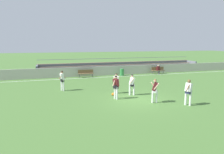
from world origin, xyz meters
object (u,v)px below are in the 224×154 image
bench_near_bin (86,73)px  player_white_dropping_back (116,82)px  bench_centre_sideline (158,70)px  player_white_trailing_run (62,79)px  bleacher_stand (123,67)px  trash_bin (122,72)px  soccer_ball (113,94)px  spectator_seated (158,69)px  player_white_on_ball (132,83)px  player_white_challenging (189,90)px  player_dark_deep_cover (155,89)px  player_dark_pressing_high (116,85)px

bench_near_bin → player_white_dropping_back: size_ratio=1.11×
player_white_dropping_back → bench_centre_sideline: bearing=44.8°
player_white_dropping_back → player_white_trailing_run: bearing=151.9°
bleacher_stand → player_white_trailing_run: 12.66m
bleacher_stand → bench_near_bin: bearing=-154.1°
trash_bin → soccer_ball: bearing=-113.9°
bleacher_stand → spectator_seated: (3.91, -2.86, -0.06)m
spectator_seated → bench_centre_sideline: bearing=90.0°
player_white_on_ball → trash_bin: bearing=74.6°
bench_near_bin → player_white_trailing_run: bearing=-116.0°
player_white_challenging → soccer_ball: (-3.88, 3.87, -0.91)m
bench_centre_sideline → player_white_dropping_back: player_white_dropping_back is taller
bench_centre_sideline → trash_bin: 5.05m
bench_near_bin → player_white_trailing_run: (-3.12, -6.38, 0.48)m
bleacher_stand → bench_near_bin: size_ratio=12.54×
spectator_seated → player_white_challenging: (-5.20, -12.93, 0.32)m
trash_bin → player_white_on_ball: player_white_on_ball is taller
trash_bin → player_white_trailing_run: player_white_trailing_run is taller
bench_near_bin → trash_bin: bench_near_bin is taller
trash_bin → player_white_on_ball: bearing=-105.4°
player_white_on_ball → soccer_ball: 1.70m
player_white_on_ball → player_white_trailing_run: bearing=148.2°
player_dark_deep_cover → soccer_ball: size_ratio=7.46×
spectator_seated → player_white_dropping_back: 12.06m
bench_near_bin → player_white_trailing_run: 7.11m
trash_bin → player_dark_deep_cover: (-1.94, -11.83, 0.55)m
player_white_challenging → player_dark_deep_cover: bearing=146.9°
player_dark_pressing_high → player_white_on_ball: player_dark_pressing_high is taller
player_dark_pressing_high → player_dark_deep_cover: size_ratio=1.04×
player_white_dropping_back → player_dark_deep_cover: 3.70m
bleacher_stand → player_dark_pressing_high: bearing=-112.2°
trash_bin → player_dark_deep_cover: 12.00m
bleacher_stand → bench_centre_sideline: size_ratio=12.54×
player_white_challenging → player_white_on_ball: 4.31m
bleacher_stand → player_dark_pressing_high: size_ratio=13.18×
player_white_challenging → player_dark_deep_cover: size_ratio=1.04×
player_white_on_ball → soccer_ball: bearing=167.1°
bleacher_stand → spectator_seated: bearing=-36.2°
bench_centre_sideline → trash_bin: (-5.05, -0.05, -0.12)m
bench_centre_sideline → player_dark_deep_cover: 13.79m
bleacher_stand → player_white_challenging: 15.85m
trash_bin → player_dark_pressing_high: player_dark_pressing_high is taller
soccer_ball → player_white_trailing_run: bearing=142.2°
bleacher_stand → trash_bin: bearing=-112.1°
spectator_seated → player_white_challenging: player_white_challenging is taller
spectator_seated → player_white_trailing_run: bearing=-153.7°
spectator_seated → bleacher_stand: bearing=143.8°
player_white_challenging → bench_near_bin: bearing=108.5°
bleacher_stand → player_dark_deep_cover: bleacher_stand is taller
player_white_trailing_run → soccer_ball: 4.65m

